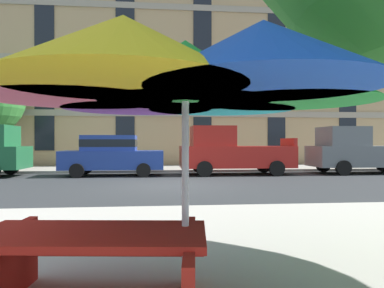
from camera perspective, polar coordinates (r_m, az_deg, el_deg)
ground_plane at (r=12.00m, az=-3.90°, el=-6.77°), size 120.00×120.00×0.00m
sidewalk_far at (r=18.76m, az=-4.47°, el=-4.04°), size 56.00×3.60×0.12m
apartment_building at (r=28.10m, az=-4.78°, el=17.08°), size 46.16×12.08×19.20m
sedan_blue at (r=15.75m, az=-12.97°, el=-1.63°), size 4.40×1.98×1.78m
pickup_red at (r=15.96m, az=6.42°, el=-1.33°), size 5.10×2.12×2.20m
pickup_gray at (r=18.27m, az=25.80°, el=-1.15°), size 5.10×2.12×2.20m
patio_umbrella at (r=2.97m, az=-1.10°, el=11.26°), size 3.29×3.06×2.33m
picnic_table at (r=3.01m, az=-16.21°, el=-18.83°), size 1.95×1.70×0.77m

